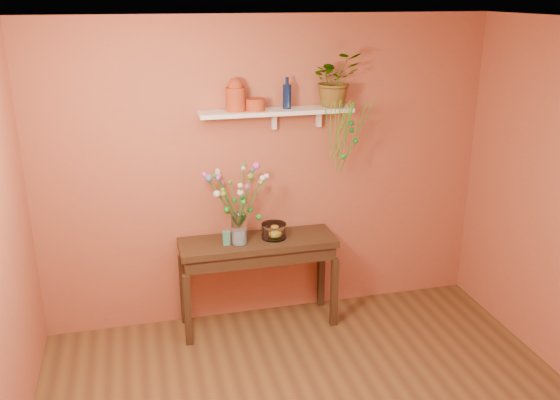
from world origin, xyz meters
TOP-DOWN VIEW (x-y plane):
  - room at (0.00, 0.00)m, footprint 4.04×4.04m
  - sideboard at (-0.15, 1.76)m, footprint 1.36×0.44m
  - wall_shelf at (0.06, 1.87)m, footprint 1.30×0.24m
  - terracotta_jug at (-0.29, 1.88)m, footprint 0.18×0.18m
  - terracotta_pot at (-0.13, 1.86)m, footprint 0.17×0.17m
  - blue_bottle at (0.14, 1.88)m, footprint 0.09×0.09m
  - spider_plant at (0.56, 1.89)m, footprint 0.46×0.41m
  - plant_fronds at (0.62, 1.73)m, footprint 0.44×0.32m
  - glass_vase at (-0.32, 1.72)m, footprint 0.13×0.13m
  - bouquet at (-0.33, 1.74)m, footprint 0.55×0.56m
  - glass_bowl at (-0.00, 1.77)m, footprint 0.22×0.22m
  - lemon at (0.01, 1.77)m, footprint 0.07×0.07m
  - carton at (-0.43, 1.72)m, footprint 0.06×0.05m

SIDE VIEW (x-z plane):
  - sideboard at x=-0.15m, z-range 0.29..1.12m
  - lemon at x=0.01m, z-range 0.83..0.90m
  - glass_bowl at x=0.00m, z-range 0.82..0.95m
  - carton at x=-0.43m, z-range 0.83..0.95m
  - glass_vase at x=-0.32m, z-range 0.81..1.08m
  - bouquet at x=-0.33m, z-range 1.05..1.60m
  - room at x=0.00m, z-range 0.00..2.70m
  - plant_fronds at x=0.62m, z-range 1.40..2.06m
  - wall_shelf at x=0.06m, z-range 1.82..2.01m
  - terracotta_pot at x=-0.13m, z-range 1.94..2.04m
  - blue_bottle at x=0.14m, z-range 1.91..2.18m
  - terracotta_jug at x=-0.29m, z-range 1.93..2.20m
  - spider_plant at x=0.56m, z-range 1.94..2.39m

